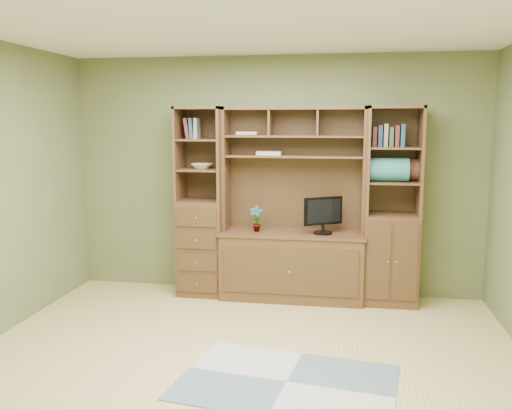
% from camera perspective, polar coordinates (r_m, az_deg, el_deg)
% --- Properties ---
extents(room, '(4.60, 4.10, 2.64)m').
position_cam_1_polar(room, '(4.01, -1.68, 0.24)').
color(room, tan).
rests_on(room, ground).
extents(center_hutch, '(1.54, 0.53, 2.05)m').
position_cam_1_polar(center_hutch, '(5.72, 3.88, -0.02)').
color(center_hutch, '#50321C').
rests_on(center_hutch, ground).
extents(left_tower, '(0.50, 0.45, 2.05)m').
position_cam_1_polar(left_tower, '(5.94, -5.73, 0.28)').
color(left_tower, '#50321C').
rests_on(left_tower, ground).
extents(right_tower, '(0.55, 0.45, 2.05)m').
position_cam_1_polar(right_tower, '(5.76, 14.12, -0.21)').
color(right_tower, '#50321C').
rests_on(right_tower, ground).
extents(rug, '(1.69, 1.25, 0.01)m').
position_cam_1_polar(rug, '(4.17, 3.25, -18.17)').
color(rug, '#919695').
rests_on(rug, ground).
extents(monitor, '(0.48, 0.40, 0.54)m').
position_cam_1_polar(monitor, '(5.67, 7.10, -0.42)').
color(monitor, black).
rests_on(monitor, center_hutch).
extents(orchid, '(0.15, 0.10, 0.28)m').
position_cam_1_polar(orchid, '(5.76, 0.02, -1.50)').
color(orchid, '#A74538').
rests_on(orchid, center_hutch).
extents(magazines, '(0.26, 0.19, 0.04)m').
position_cam_1_polar(magazines, '(5.79, 1.42, 5.43)').
color(magazines, '#AFA896').
rests_on(magazines, center_hutch).
extents(bowl, '(0.23, 0.23, 0.06)m').
position_cam_1_polar(bowl, '(5.89, -5.70, 4.05)').
color(bowl, silver).
rests_on(bowl, left_tower).
extents(blanket_teal, '(0.41, 0.24, 0.24)m').
position_cam_1_polar(blanket_teal, '(5.66, 13.67, 3.58)').
color(blanket_teal, '#2D766F').
rests_on(blanket_teal, right_tower).
extents(blanket_red, '(0.41, 0.23, 0.23)m').
position_cam_1_polar(blanket_red, '(5.80, 14.70, 3.59)').
color(blanket_red, brown).
rests_on(blanket_red, right_tower).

